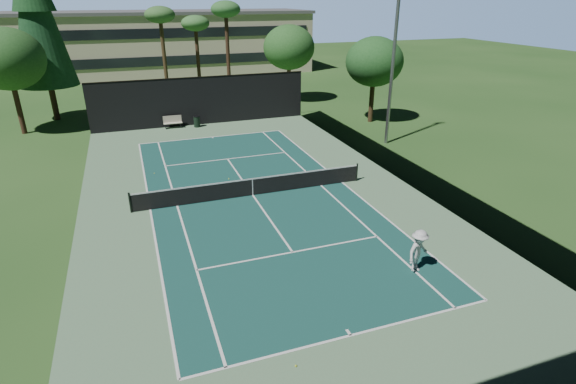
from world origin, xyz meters
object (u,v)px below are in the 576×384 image
tennis_ball_a (296,366)px  trash_bin (197,121)px  tennis_ball_d (154,173)px  tennis_net (253,186)px  tennis_ball_b (246,190)px  park_bench (173,122)px  tennis_ball_c (229,179)px  player (418,251)px

tennis_ball_a → trash_bin: trash_bin is taller
tennis_ball_d → trash_bin: trash_bin is taller
tennis_net → tennis_ball_b: 0.97m
tennis_net → park_bench: 15.85m
tennis_ball_a → tennis_ball_c: size_ratio=0.95×
player → tennis_ball_d: player is taller
tennis_ball_d → trash_bin: 10.89m
player → tennis_ball_a: size_ratio=25.05×
tennis_net → player: bearing=-66.0°
tennis_ball_c → tennis_ball_d: bearing=149.2°
tennis_ball_b → park_bench: 15.05m
player → park_bench: player is taller
tennis_ball_c → park_bench: (-1.84, 12.87, 0.51)m
trash_bin → tennis_ball_c: bearing=-90.5°
tennis_ball_a → player: bearing=26.4°
tennis_net → tennis_ball_a: bearing=-99.7°
tennis_net → player: size_ratio=7.04×
tennis_ball_a → tennis_net: bearing=80.3°
tennis_net → player: (4.19, -9.38, 0.36)m
tennis_ball_b → tennis_ball_d: 6.48m
tennis_net → trash_bin: tennis_net is taller
tennis_ball_c → trash_bin: bearing=89.5°
tennis_ball_d → tennis_ball_c: bearing=-30.8°
tennis_ball_c → trash_bin: size_ratio=0.08×
tennis_ball_b → player: bearing=-66.8°
tennis_ball_c → tennis_net: bearing=-75.3°
tennis_ball_b → park_bench: (-2.39, 14.85, 0.52)m
tennis_ball_a → tennis_ball_d: size_ratio=1.23×
tennis_ball_d → park_bench: park_bench is taller
player → trash_bin: (-4.81, 24.64, -0.44)m
player → tennis_ball_c: size_ratio=23.84×
tennis_ball_a → tennis_ball_d: bearing=98.8°
tennis_ball_b → tennis_ball_c: 2.06m
tennis_ball_a → park_bench: (-0.42, 28.17, 0.51)m
park_bench → tennis_ball_b: bearing=-80.9°
player → tennis_ball_a: 7.12m
tennis_ball_a → tennis_ball_d: (-2.74, 17.78, -0.01)m
tennis_net → tennis_ball_d: bearing=132.9°
tennis_ball_a → trash_bin: size_ratio=0.08×
tennis_ball_b → tennis_ball_c: bearing=105.4°
tennis_ball_d → tennis_ball_b: bearing=-43.5°
trash_bin → tennis_net: bearing=-87.7°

